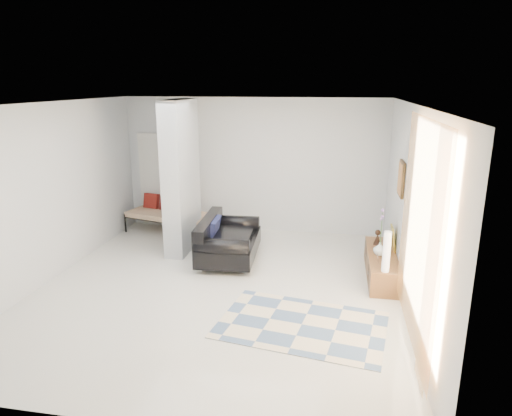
# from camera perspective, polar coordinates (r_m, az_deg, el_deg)

# --- Properties ---
(floor) EXTENTS (6.00, 6.00, 0.00)m
(floor) POSITION_cam_1_polar(r_m,az_deg,el_deg) (7.23, -4.71, -9.92)
(floor) COLOR silver
(floor) RESTS_ON ground
(ceiling) EXTENTS (6.00, 6.00, 0.00)m
(ceiling) POSITION_cam_1_polar(r_m,az_deg,el_deg) (6.54, -5.26, 12.84)
(ceiling) COLOR white
(ceiling) RESTS_ON wall_back
(wall_back) EXTENTS (6.00, 0.00, 6.00)m
(wall_back) POSITION_cam_1_polar(r_m,az_deg,el_deg) (9.61, -0.34, 5.32)
(wall_back) COLOR silver
(wall_back) RESTS_ON ground
(wall_front) EXTENTS (6.00, 0.00, 6.00)m
(wall_front) POSITION_cam_1_polar(r_m,az_deg,el_deg) (4.09, -16.02, -9.62)
(wall_front) COLOR silver
(wall_front) RESTS_ON ground
(wall_left) EXTENTS (0.00, 6.00, 6.00)m
(wall_left) POSITION_cam_1_polar(r_m,az_deg,el_deg) (7.91, -24.60, 1.69)
(wall_left) COLOR silver
(wall_left) RESTS_ON ground
(wall_right) EXTENTS (0.00, 6.00, 6.00)m
(wall_right) POSITION_cam_1_polar(r_m,az_deg,el_deg) (6.61, 18.74, -0.22)
(wall_right) COLOR silver
(wall_right) RESTS_ON ground
(partition_column) EXTENTS (0.35, 1.20, 2.80)m
(partition_column) POSITION_cam_1_polar(r_m,az_deg,el_deg) (8.56, -9.34, 3.86)
(partition_column) COLOR #AEB2B5
(partition_column) RESTS_ON floor
(hallway_door) EXTENTS (0.85, 0.06, 2.04)m
(hallway_door) POSITION_cam_1_polar(r_m,az_deg,el_deg) (10.23, -12.04, 3.44)
(hallway_door) COLOR silver
(hallway_door) RESTS_ON floor
(curtain) EXTENTS (0.00, 2.55, 2.55)m
(curtain) POSITION_cam_1_polar(r_m,az_deg,el_deg) (5.49, 19.62, -2.87)
(curtain) COLOR #FFA343
(curtain) RESTS_ON wall_right
(wall_art) EXTENTS (0.04, 0.45, 0.55)m
(wall_art) POSITION_cam_1_polar(r_m,az_deg,el_deg) (7.41, 17.72, 3.51)
(wall_art) COLOR #37240F
(wall_art) RESTS_ON wall_right
(media_console) EXTENTS (0.45, 1.68, 0.80)m
(media_console) POSITION_cam_1_polar(r_m,az_deg,el_deg) (7.80, 15.39, -6.84)
(media_console) COLOR brown
(media_console) RESTS_ON floor
(loveseat) EXTENTS (1.04, 1.68, 0.76)m
(loveseat) POSITION_cam_1_polar(r_m,az_deg,el_deg) (8.20, -3.78, -4.07)
(loveseat) COLOR silver
(loveseat) RESTS_ON floor
(daybed) EXTENTS (1.95, 1.20, 0.77)m
(daybed) POSITION_cam_1_polar(r_m,az_deg,el_deg) (9.80, -10.75, -0.67)
(daybed) COLOR black
(daybed) RESTS_ON floor
(area_rug) EXTENTS (2.34, 1.75, 0.01)m
(area_rug) POSITION_cam_1_polar(r_m,az_deg,el_deg) (6.23, 5.74, -14.31)
(area_rug) COLOR beige
(area_rug) RESTS_ON floor
(cylinder_lamp) EXTENTS (0.11, 0.11, 0.61)m
(cylinder_lamp) POSITION_cam_1_polar(r_m,az_deg,el_deg) (6.94, 16.01, -5.27)
(cylinder_lamp) COLOR white
(cylinder_lamp) RESTS_ON media_console
(bronze_figurine) EXTENTS (0.14, 0.14, 0.26)m
(bronze_figurine) POSITION_cam_1_polar(r_m,az_deg,el_deg) (8.08, 14.95, -3.56)
(bronze_figurine) COLOR black
(bronze_figurine) RESTS_ON media_console
(vase) EXTENTS (0.21, 0.21, 0.22)m
(vase) POSITION_cam_1_polar(r_m,az_deg,el_deg) (7.62, 15.22, -4.92)
(vase) COLOR white
(vase) RESTS_ON media_console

